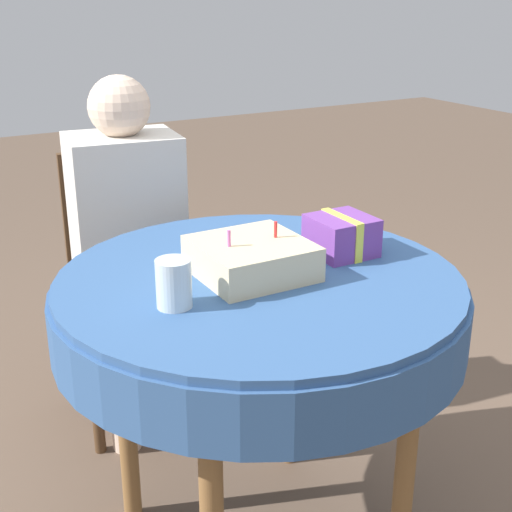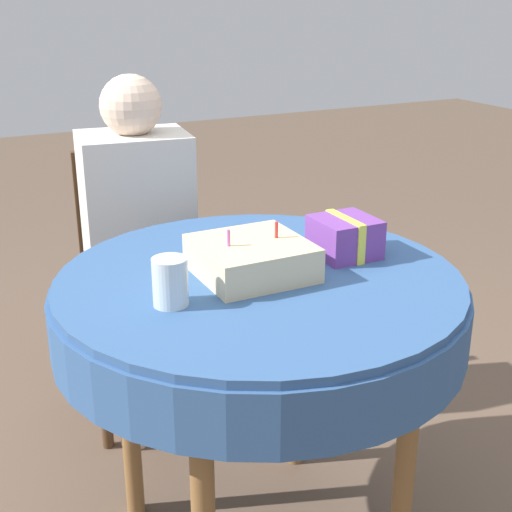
{
  "view_description": "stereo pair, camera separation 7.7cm",
  "coord_description": "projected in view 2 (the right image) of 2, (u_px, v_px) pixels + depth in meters",
  "views": [
    {
      "loc": [
        -0.76,
        -1.32,
        1.4
      ],
      "look_at": [
        -0.01,
        0.0,
        0.82
      ],
      "focal_mm": 50.0,
      "sensor_mm": 36.0,
      "label": 1
    },
    {
      "loc": [
        -0.69,
        -1.36,
        1.4
      ],
      "look_at": [
        -0.01,
        0.0,
        0.82
      ],
      "focal_mm": 50.0,
      "sensor_mm": 36.0,
      "label": 2
    }
  ],
  "objects": [
    {
      "name": "dining_table",
      "position": [
        259.0,
        313.0,
        1.68
      ],
      "size": [
        0.97,
        0.97,
        0.77
      ],
      "color": "#335689",
      "rests_on": "ground_plane"
    },
    {
      "name": "gift_box",
      "position": [
        345.0,
        237.0,
        1.76
      ],
      "size": [
        0.14,
        0.15,
        0.1
      ],
      "color": "#753D99",
      "rests_on": "dining_table"
    },
    {
      "name": "birthday_cake",
      "position": [
        252.0,
        258.0,
        1.64
      ],
      "size": [
        0.25,
        0.25,
        0.12
      ],
      "color": "beige",
      "rests_on": "dining_table"
    },
    {
      "name": "person",
      "position": [
        139.0,
        226.0,
        2.25
      ],
      "size": [
        0.36,
        0.38,
        1.16
      ],
      "rotation": [
        0.0,
        0.0,
        -0.13
      ],
      "color": "beige",
      "rests_on": "ground_plane"
    },
    {
      "name": "drinking_glass",
      "position": [
        170.0,
        282.0,
        1.48
      ],
      "size": [
        0.08,
        0.08,
        0.1
      ],
      "color": "silver",
      "rests_on": "dining_table"
    },
    {
      "name": "chair",
      "position": [
        138.0,
        277.0,
        2.41
      ],
      "size": [
        0.44,
        0.44,
        0.9
      ],
      "rotation": [
        0.0,
        0.0,
        -0.13
      ],
      "color": "#4C331E",
      "rests_on": "ground_plane"
    }
  ]
}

